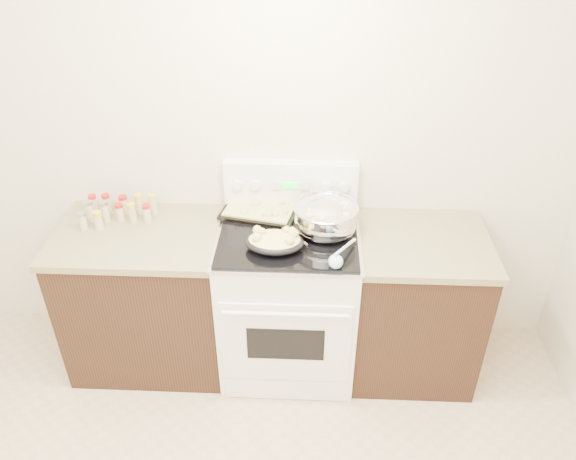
{
  "coord_description": "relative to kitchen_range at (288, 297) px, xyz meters",
  "views": [
    {
      "loc": [
        0.46,
        -1.09,
        2.64
      ],
      "look_at": [
        0.35,
        1.37,
        1.0
      ],
      "focal_mm": 35.0,
      "sensor_mm": 36.0,
      "label": 1
    }
  ],
  "objects": [
    {
      "name": "mixing_bowl",
      "position": [
        0.2,
        0.03,
        0.53
      ],
      "size": [
        0.39,
        0.39,
        0.2
      ],
      "color": "silver",
      "rests_on": "kitchen_range"
    },
    {
      "name": "kitchen_range",
      "position": [
        0.0,
        0.0,
        0.0
      ],
      "size": [
        0.78,
        0.73,
        1.22
      ],
      "color": "white",
      "rests_on": "ground"
    },
    {
      "name": "blue_ladle",
      "position": [
        0.25,
        -0.27,
        0.48
      ],
      "size": [
        0.15,
        0.24,
        0.09
      ],
      "color": "#9CDDE9",
      "rests_on": "kitchen_range"
    },
    {
      "name": "counter_left",
      "position": [
        -0.83,
        0.01,
        -0.03
      ],
      "size": [
        0.93,
        0.67,
        0.92
      ],
      "color": "black",
      "rests_on": "ground"
    },
    {
      "name": "room_shell",
      "position": [
        -0.35,
        -1.42,
        1.21
      ],
      "size": [
        4.1,
        3.6,
        2.75
      ],
      "color": "beige",
      "rests_on": "ground"
    },
    {
      "name": "spice_jars",
      "position": [
        -0.98,
        0.14,
        0.49
      ],
      "size": [
        0.39,
        0.24,
        0.13
      ],
      "color": "#BFB28C",
      "rests_on": "counter_left"
    },
    {
      "name": "wooden_spoon",
      "position": [
        -0.03,
        -0.07,
        0.46
      ],
      "size": [
        0.19,
        0.21,
        0.04
      ],
      "color": "#A26D4A",
      "rests_on": "kitchen_range"
    },
    {
      "name": "baking_sheet",
      "position": [
        -0.17,
        0.21,
        0.47
      ],
      "size": [
        0.47,
        0.38,
        0.06
      ],
      "color": "black",
      "rests_on": "kitchen_range"
    },
    {
      "name": "counter_right",
      "position": [
        0.73,
        0.01,
        -0.03
      ],
      "size": [
        0.73,
        0.67,
        0.92
      ],
      "color": "black",
      "rests_on": "ground"
    },
    {
      "name": "roasting_pan",
      "position": [
        -0.06,
        -0.15,
        0.5
      ],
      "size": [
        0.31,
        0.22,
        0.11
      ],
      "color": "black",
      "rests_on": "kitchen_range"
    }
  ]
}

